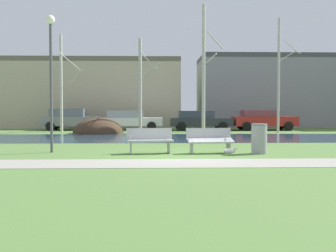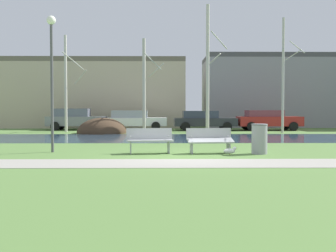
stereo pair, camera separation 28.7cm
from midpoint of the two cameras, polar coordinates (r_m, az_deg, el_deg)
ground_plane at (r=23.71m, az=-0.05°, el=-1.40°), size 120.00×120.00×0.00m
paved_path_strip at (r=11.81m, az=1.77°, el=-5.11°), size 60.00×1.93×0.01m
river_band at (r=22.25m, az=0.07°, el=-1.63°), size 80.00×6.89×0.01m
soil_mound at (r=27.00m, az=-9.82°, el=-0.98°), size 3.23×3.02×1.99m
bench_left at (r=14.45m, az=-3.10°, el=-1.90°), size 1.65×0.73×0.87m
bench_right at (r=14.55m, az=5.17°, el=-1.88°), size 1.65×0.73×0.87m
trash_bin at (r=14.63m, az=11.82°, el=-1.65°), size 0.56×0.56×1.03m
seagull at (r=14.21m, az=7.94°, el=-3.36°), size 0.47×0.18×0.27m
streetlamp at (r=15.43m, az=-16.26°, el=8.70°), size 0.32×0.32×4.83m
birch_far_left at (r=29.19m, az=-14.58°, el=5.78°), size 1.55×2.74×6.55m
birch_left at (r=27.19m, az=-4.04°, el=5.69°), size 1.42×2.44×6.11m
birch_center_left at (r=28.44m, az=4.65°, el=7.96°), size 1.44×2.20×8.56m
birch_center at (r=28.20m, az=14.70°, el=6.86°), size 1.47×2.52×7.44m
parked_van_nearest_grey at (r=31.51m, az=-13.33°, el=0.95°), size 4.39×2.08×1.58m
parked_sedan_second_white at (r=30.81m, az=-5.60°, el=0.87°), size 4.68×2.05×1.45m
parked_hatch_third_dark at (r=30.33m, az=4.03°, el=0.83°), size 4.50×2.04×1.42m
parked_wagon_fourth_red at (r=31.22m, az=12.63°, el=0.87°), size 4.59×2.09×1.47m
building_beige_block at (r=37.22m, az=-10.59°, el=4.33°), size 15.20×7.17×5.75m
building_grey_warehouse at (r=38.62m, az=13.61°, el=4.57°), size 12.65×6.45×6.22m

